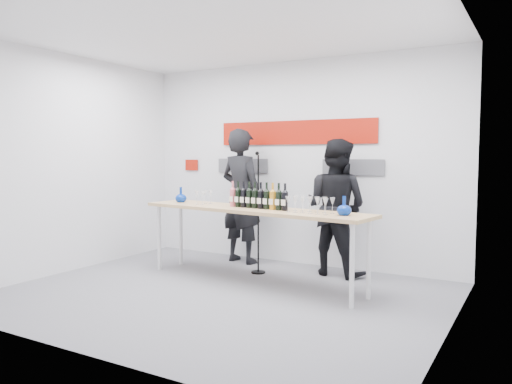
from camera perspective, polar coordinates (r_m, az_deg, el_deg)
ground at (r=5.93m, az=-4.07°, el=-11.62°), size 5.00×5.00×0.00m
back_wall at (r=7.44m, az=4.51°, el=3.33°), size 5.00×0.04×3.00m
signage at (r=7.44m, az=4.03°, el=5.69°), size 3.38×0.02×0.79m
tasting_table at (r=6.28m, az=-0.46°, el=-2.50°), size 3.24×1.02×0.95m
wine_bottles at (r=6.19m, az=0.21°, el=-0.38°), size 0.89×0.18×0.33m
decanter_left at (r=7.11m, az=-8.59°, el=-0.29°), size 0.16×0.16×0.21m
decanter_right at (r=5.59m, az=10.04°, el=-1.55°), size 0.16×0.16×0.21m
glasses_left at (r=6.79m, az=-6.00°, el=-0.61°), size 0.18×0.23×0.18m
glasses_right at (r=5.79m, az=6.17°, el=-1.46°), size 0.58×0.28×0.18m
presenter_left at (r=7.49m, az=-1.68°, el=-0.46°), size 0.81×0.60×2.01m
presenter_right at (r=6.80m, az=9.08°, el=-1.73°), size 0.98×0.82×1.83m
mic_stand at (r=6.84m, az=0.25°, el=-5.10°), size 0.19×0.19×1.67m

